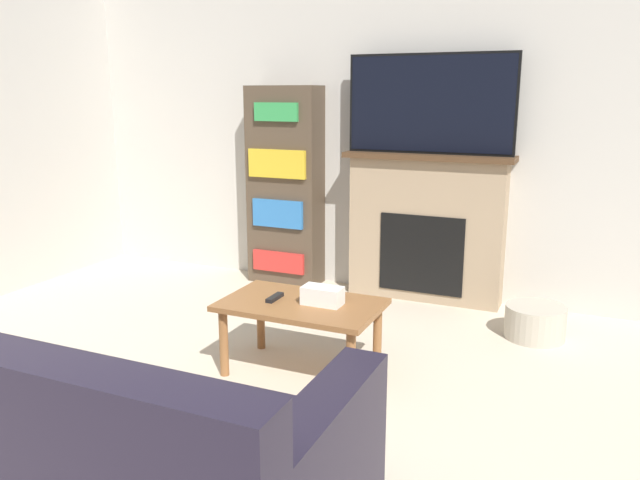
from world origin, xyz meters
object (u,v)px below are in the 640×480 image
fireplace (426,227)px  couch (36,446)px  coffee_table (301,312)px  storage_basket (535,322)px  bookshelf (285,187)px  tv (430,104)px

fireplace → couch: bearing=-102.0°
couch → coffee_table: size_ratio=2.67×
storage_basket → fireplace: bearing=150.4°
fireplace → bookshelf: 1.20m
fireplace → tv: tv is taller
fireplace → bookshelf: size_ratio=0.78×
bookshelf → storage_basket: (2.04, -0.47, -0.70)m
tv → couch: 3.34m
tv → coffee_table: size_ratio=1.39×
coffee_table → storage_basket: (1.16, 1.08, -0.25)m
fireplace → storage_basket: fireplace is taller
fireplace → bookshelf: (-1.18, -0.02, 0.24)m
fireplace → tv: (0.00, -0.02, 0.91)m
tv → bookshelf: (-1.18, -0.00, -0.67)m
tv → coffee_table: bearing=-100.8°
couch → coffee_table: 1.55m
couch → storage_basket: 3.00m
tv → storage_basket: 1.69m
tv → couch: size_ratio=0.52×
fireplace → coffee_table: (-0.30, -1.57, -0.20)m
fireplace → storage_basket: 1.10m
couch → coffee_table: (0.36, 1.51, 0.07)m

